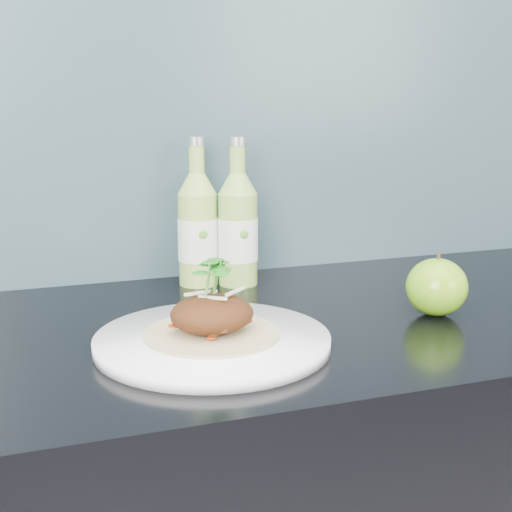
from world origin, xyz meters
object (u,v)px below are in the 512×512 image
(green_apple, at_px, (437,287))
(cider_bottle_right, at_px, (238,229))
(cider_bottle_left, at_px, (198,229))
(dinner_plate, at_px, (212,341))

(green_apple, distance_m, cider_bottle_right, 0.34)
(cider_bottle_left, bearing_deg, green_apple, -32.39)
(dinner_plate, bearing_deg, cider_bottle_right, 65.90)
(cider_bottle_right, bearing_deg, green_apple, -74.66)
(green_apple, distance_m, cider_bottle_left, 0.40)
(green_apple, xyz_separation_m, cider_bottle_right, (-0.22, 0.26, 0.05))
(cider_bottle_left, bearing_deg, dinner_plate, -88.84)
(cider_bottle_left, distance_m, cider_bottle_right, 0.07)
(dinner_plate, height_order, green_apple, green_apple)
(cider_bottle_left, height_order, cider_bottle_right, same)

